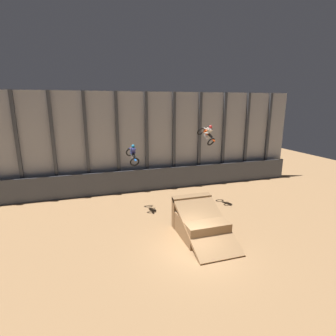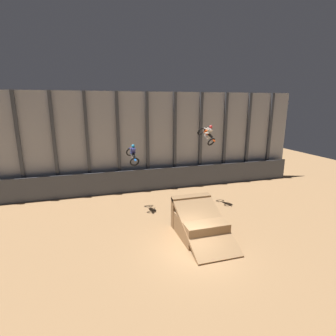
# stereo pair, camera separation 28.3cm
# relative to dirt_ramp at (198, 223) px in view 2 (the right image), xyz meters

# --- Properties ---
(ground_plane) EXTENTS (60.00, 60.00, 0.00)m
(ground_plane) POSITION_rel_dirt_ramp_xyz_m (-1.07, -2.06, -0.79)
(ground_plane) COLOR #9E754C
(arena_back_wall) EXTENTS (32.00, 0.40, 9.39)m
(arena_back_wall) POSITION_rel_dirt_ramp_xyz_m (-1.07, 10.29, 3.91)
(arena_back_wall) COLOR #A3A8B2
(arena_back_wall) RESTS_ON ground_plane
(lower_barrier) EXTENTS (31.36, 0.20, 2.15)m
(lower_barrier) POSITION_rel_dirt_ramp_xyz_m (-1.07, 9.52, 0.29)
(lower_barrier) COLOR #474C56
(lower_barrier) RESTS_ON ground_plane
(dirt_ramp) EXTENTS (2.76, 4.88, 2.33)m
(dirt_ramp) POSITION_rel_dirt_ramp_xyz_m (0.00, 0.00, 0.00)
(dirt_ramp) COLOR #966F48
(dirt_ramp) RESTS_ON ground_plane
(rider_bike_left_air) EXTENTS (0.84, 1.88, 1.67)m
(rider_bike_left_air) POSITION_rel_dirt_ramp_xyz_m (-3.30, 5.27, 3.72)
(rider_bike_left_air) COLOR black
(rider_bike_right_air) EXTENTS (1.25, 1.86, 1.70)m
(rider_bike_right_air) POSITION_rel_dirt_ramp_xyz_m (2.74, 4.88, 5.10)
(rider_bike_right_air) COLOR black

